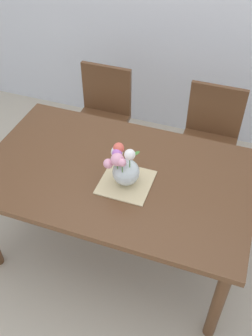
{
  "coord_description": "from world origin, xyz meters",
  "views": [
    {
      "loc": [
        0.62,
        -1.56,
        2.34
      ],
      "look_at": [
        0.09,
        -0.07,
        0.86
      ],
      "focal_mm": 40.67,
      "sensor_mm": 36.0,
      "label": 1
    }
  ],
  "objects": [
    {
      "name": "flower_vase",
      "position": [
        0.07,
        -0.07,
        0.87
      ],
      "size": [
        0.19,
        0.19,
        0.27
      ],
      "color": "silver",
      "rests_on": "placemat"
    },
    {
      "name": "chair_right",
      "position": [
        0.45,
        0.85,
        0.52
      ],
      "size": [
        0.42,
        0.42,
        0.9
      ],
      "rotation": [
        0.0,
        0.0,
        3.14
      ],
      "color": "brown",
      "rests_on": "ground_plane"
    },
    {
      "name": "chair_left",
      "position": [
        -0.45,
        0.85,
        0.52
      ],
      "size": [
        0.42,
        0.42,
        0.9
      ],
      "rotation": [
        0.0,
        0.0,
        3.14
      ],
      "color": "brown",
      "rests_on": "ground_plane"
    },
    {
      "name": "placemat",
      "position": [
        0.09,
        -0.07,
        0.75
      ],
      "size": [
        0.3,
        0.3,
        0.01
      ],
      "primitive_type": "cube",
      "color": "#CCB789",
      "rests_on": "dining_table"
    },
    {
      "name": "dining_table",
      "position": [
        0.0,
        0.0,
        0.66
      ],
      "size": [
        1.66,
        1.01,
        0.74
      ],
      "color": "brown",
      "rests_on": "ground_plane"
    },
    {
      "name": "ground_plane",
      "position": [
        0.0,
        0.0,
        0.0
      ],
      "size": [
        12.0,
        12.0,
        0.0
      ],
      "primitive_type": "plane",
      "color": "#B7AD99"
    }
  ]
}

